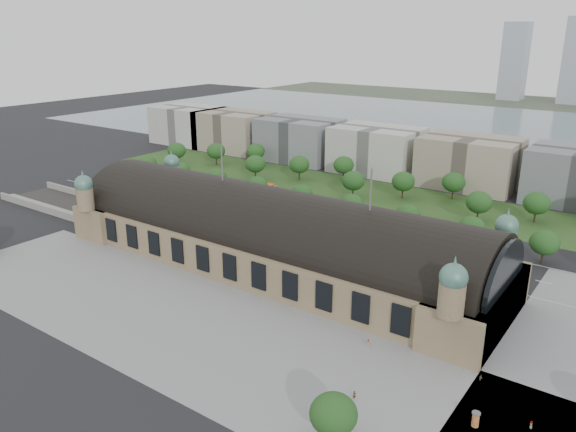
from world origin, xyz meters
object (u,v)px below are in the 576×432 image
Objects in this scene: parked_car_6 at (251,229)px; pedestrian_0 at (368,343)px; pedestrian_2 at (481,378)px; pedestrian_5 at (531,425)px; advertising_column at (476,419)px; parked_car_1 at (171,209)px; parked_car_2 at (218,221)px; parked_car_0 at (197,216)px; pedestrian_1 at (354,395)px; traffic_car_4 at (351,244)px; pedestrian_4 at (333,428)px; traffic_car_1 at (176,187)px; parked_car_4 at (197,212)px; parked_car_3 at (224,223)px; traffic_car_3 at (282,219)px; traffic_car_0 at (151,194)px; traffic_car_2 at (215,207)px; petrol_station at (264,187)px; parked_car_5 at (207,214)px; bus_mid at (313,236)px; bus_east at (374,246)px; bus_west at (320,237)px.

parked_car_6 is 88.80m from pedestrian_0.
pedestrian_5 is at bearing -144.91° from pedestrian_2.
parked_car_6 is at bearing 150.06° from advertising_column.
parked_car_2 is at bearing 50.50° from parked_car_1.
pedestrian_1 is at bearing 36.63° from parked_car_0.
traffic_car_4 is 1.91× the size of pedestrian_4.
pedestrian_2 is at bearing 43.98° from traffic_car_4.
pedestrian_5 is (182.47, -80.67, 0.06)m from traffic_car_1.
parked_car_2 is 15.19m from parked_car_4.
parked_car_0 is 14.75m from parked_car_3.
traffic_car_3 is at bearing 143.20° from advertising_column.
advertising_column is 1.91× the size of pedestrian_5.
traffic_car_0 is at bearing -178.56° from traffic_car_1.
traffic_car_1 is at bearing -141.88° from parked_car_6.
parked_car_0 is 1.54× the size of advertising_column.
pedestrian_1 reaches higher than parked_car_0.
traffic_car_4 is at bearing 90.24° from traffic_car_2.
pedestrian_1 is (150.20, -77.05, 0.17)m from traffic_car_0.
traffic_car_0 is 15.60m from traffic_car_1.
pedestrian_1 is (7.42, -20.18, 0.07)m from pedestrian_0.
petrol_station is 3.12× the size of parked_car_2.
pedestrian_0 is at bearing 27.61° from traffic_car_4.
traffic_car_2 is at bearing -98.49° from traffic_car_4.
pedestrian_2 is at bearing 103.66° from advertising_column.
traffic_car_2 is 144.68m from pedestrian_2.
parked_car_6 is at bearing -108.07° from pedestrian_4.
parked_car_5 is (-65.18, -5.30, 0.15)m from traffic_car_4.
pedestrian_5 reaches higher than traffic_car_2.
traffic_car_0 is 2.42× the size of pedestrian_1.
traffic_car_4 is 83.34m from pedestrian_2.
bus_mid reaches higher than traffic_car_3.
pedestrian_5 reaches higher than parked_car_2.
petrol_station is 156.70m from pedestrian_1.
parked_car_0 is 11.49m from parked_car_2.
parked_car_0 is 0.39× the size of bus_east.
parked_car_6 is at bearing 51.26° from parked_car_1.
pedestrian_5 reaches higher than parked_car_5.
bus_mid reaches higher than pedestrian_4.
traffic_car_4 is 66.58m from pedestrian_0.
petrol_station reaches higher than parked_car_2.
parked_car_3 is at bearing 64.84° from parked_car_2.
pedestrian_4 is at bearing -73.99° from pedestrian_0.
traffic_car_4 is at bearing -127.67° from pedestrian_4.
pedestrian_4 is at bearing 32.92° from parked_car_0.
pedestrian_2 is (102.25, -45.57, 0.22)m from parked_car_6.
parked_car_5 is 147.07m from advertising_column.
traffic_car_0 is 37.38m from traffic_car_2.
bus_west reaches higher than pedestrian_1.
parked_car_1 is (-15.22, 0.00, -0.08)m from parked_car_0.
traffic_car_1 is 2.83× the size of pedestrian_5.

